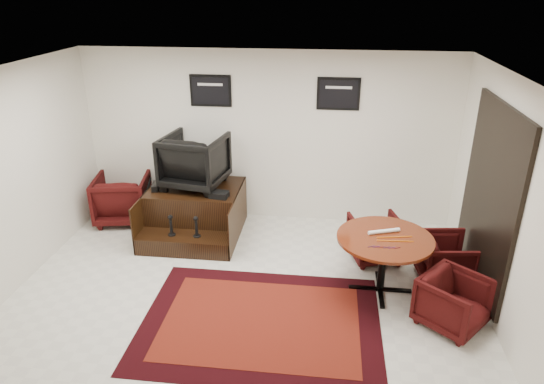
{
  "coord_description": "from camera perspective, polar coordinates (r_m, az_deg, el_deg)",
  "views": [
    {
      "loc": [
        0.97,
        -4.99,
        3.71
      ],
      "look_at": [
        0.27,
        0.9,
        1.15
      ],
      "focal_mm": 32.0,
      "sensor_mm": 36.0,
      "label": 1
    }
  ],
  "objects": [
    {
      "name": "table_chair_corner",
      "position": [
        6.1,
        20.61,
        -11.79
      ],
      "size": [
        0.93,
        0.93,
        0.7
      ],
      "primitive_type": "imported",
      "rotation": [
        0.0,
        0.0,
        0.87
      ],
      "color": "black",
      "rests_on": "ground"
    },
    {
      "name": "room_shell",
      "position": [
        5.49,
        0.51,
        2.85
      ],
      "size": [
        6.02,
        5.02,
        2.81
      ],
      "color": "white",
      "rests_on": "ground"
    },
    {
      "name": "table_chair_back",
      "position": [
        7.16,
        12.07,
        -5.14
      ],
      "size": [
        0.83,
        0.8,
        0.7
      ],
      "primitive_type": "imported",
      "rotation": [
        0.0,
        0.0,
        3.41
      ],
      "color": "black",
      "rests_on": "ground"
    },
    {
      "name": "shine_podium",
      "position": [
        7.84,
        -8.99,
        -2.37
      ],
      "size": [
        1.44,
        1.49,
        0.74
      ],
      "color": "black",
      "rests_on": "ground"
    },
    {
      "name": "meeting_table",
      "position": [
        6.28,
        13.09,
        -5.95
      ],
      "size": [
        1.21,
        1.21,
        0.79
      ],
      "color": "#4B1A0A",
      "rests_on": "ground"
    },
    {
      "name": "paper_roll",
      "position": [
        6.33,
        13.05,
        -4.52
      ],
      "size": [
        0.41,
        0.19,
        0.05
      ],
      "primitive_type": "cylinder",
      "rotation": [
        0.0,
        1.57,
        0.34
      ],
      "color": "white",
      "rests_on": "meeting_table"
    },
    {
      "name": "area_rug",
      "position": [
        5.96,
        -1.31,
        -15.04
      ],
      "size": [
        2.81,
        2.11,
        0.01
      ],
      "color": "black",
      "rests_on": "ground"
    },
    {
      "name": "armchair_side",
      "position": [
        8.46,
        -17.18,
        -0.47
      ],
      "size": [
        0.98,
        0.94,
        0.88
      ],
      "primitive_type": "imported",
      "rotation": [
        0.0,
        0.0,
        3.32
      ],
      "color": "black",
      "rests_on": "ground"
    },
    {
      "name": "shoes_pair",
      "position": [
        7.76,
        -13.09,
        0.66
      ],
      "size": [
        0.27,
        0.3,
        0.1
      ],
      "color": "black",
      "rests_on": "shine_podium"
    },
    {
      "name": "polish_kit",
      "position": [
        7.31,
        -6.25,
        -0.3
      ],
      "size": [
        0.3,
        0.23,
        0.09
      ],
      "primitive_type": "cube",
      "rotation": [
        0.0,
        0.0,
        -0.15
      ],
      "color": "black",
      "rests_on": "shine_podium"
    },
    {
      "name": "shine_chair",
      "position": [
        7.64,
        -9.1,
        3.95
      ],
      "size": [
        1.03,
        0.98,
        0.93
      ],
      "primitive_type": "imported",
      "rotation": [
        0.0,
        0.0,
        2.97
      ],
      "color": "black",
      "rests_on": "shine_podium"
    },
    {
      "name": "umbrella_black",
      "position": [
        7.96,
        -15.19,
        -2.15
      ],
      "size": [
        0.29,
        0.11,
        0.77
      ],
      "primitive_type": null,
      "color": "black",
      "rests_on": "ground"
    },
    {
      "name": "ground",
      "position": [
        6.29,
        -3.46,
        -12.8
      ],
      "size": [
        6.0,
        6.0,
        0.0
      ],
      "primitive_type": "plane",
      "color": "silver",
      "rests_on": "ground"
    },
    {
      "name": "table_chair_window",
      "position": [
        6.93,
        19.8,
        -7.16
      ],
      "size": [
        0.71,
        0.75,
        0.69
      ],
      "primitive_type": "imported",
      "rotation": [
        0.0,
        0.0,
        1.69
      ],
      "color": "black",
      "rests_on": "ground"
    },
    {
      "name": "umbrella_hooked",
      "position": [
        8.09,
        -14.73,
        -1.09
      ],
      "size": [
        0.34,
        0.13,
        0.93
      ],
      "primitive_type": null,
      "color": "black",
      "rests_on": "ground"
    },
    {
      "name": "table_clutter",
      "position": [
        6.17,
        13.98,
        -5.59
      ],
      "size": [
        0.57,
        0.35,
        0.01
      ],
      "color": "orange",
      "rests_on": "meeting_table"
    }
  ]
}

